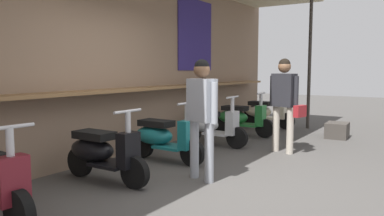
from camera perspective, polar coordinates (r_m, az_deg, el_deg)
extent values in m
plane|color=#474442|center=(4.99, 0.89, -11.12)|extent=(35.38, 35.38, 0.00)
cube|color=#7F6651|center=(6.10, -15.55, 7.57)|extent=(12.64, 0.25, 3.32)
cube|color=brown|center=(5.88, -13.44, 2.47)|extent=(11.37, 0.36, 0.05)
cube|color=navy|center=(8.26, 0.53, 10.95)|extent=(1.30, 0.02, 1.51)
cylinder|color=#332D28|center=(9.72, 17.36, 6.50)|extent=(0.08, 0.08, 3.22)
cube|color=maroon|center=(3.79, -25.60, -9.83)|extent=(0.29, 0.18, 0.44)
cylinder|color=#B7B7BC|center=(3.76, -25.68, -7.92)|extent=(0.07, 0.07, 0.70)
cylinder|color=#B7B7BC|center=(3.69, -25.92, -2.63)|extent=(0.46, 0.07, 0.04)
cylinder|color=black|center=(3.78, -24.68, -14.10)|extent=(0.13, 0.41, 0.40)
ellipsoid|color=black|center=(5.19, -14.87, -6.08)|extent=(0.38, 0.70, 0.30)
cube|color=black|center=(5.12, -14.56, -3.97)|extent=(0.30, 0.55, 0.10)
cube|color=black|center=(4.98, -12.11, -8.31)|extent=(0.38, 0.50, 0.04)
cube|color=black|center=(4.72, -9.60, -6.29)|extent=(0.28, 0.16, 0.44)
cylinder|color=#B7B7BC|center=(4.70, -9.62, -4.74)|extent=(0.07, 0.07, 0.70)
cylinder|color=#B7B7BC|center=(4.65, -9.70, -0.49)|extent=(0.46, 0.04, 0.04)
cylinder|color=black|center=(4.72, -8.64, -9.65)|extent=(0.10, 0.40, 0.40)
cylinder|color=black|center=(5.42, -16.60, -7.79)|extent=(0.10, 0.40, 0.40)
ellipsoid|color=#197075|center=(6.13, -5.77, -4.11)|extent=(0.39, 0.71, 0.30)
cube|color=black|center=(6.06, -5.43, -2.30)|extent=(0.31, 0.56, 0.10)
cube|color=#197075|center=(5.94, -3.15, -5.88)|extent=(0.39, 0.51, 0.04)
cube|color=#197075|center=(5.72, -0.77, -4.08)|extent=(0.28, 0.17, 0.44)
cylinder|color=#B7B7BC|center=(5.70, -0.77, -2.79)|extent=(0.07, 0.07, 0.70)
cylinder|color=#B7B7BC|center=(5.66, -0.78, 0.71)|extent=(0.46, 0.05, 0.04)
cylinder|color=black|center=(5.72, 0.06, -6.84)|extent=(0.11, 0.40, 0.40)
cylinder|color=black|center=(6.32, -7.50, -5.66)|extent=(0.11, 0.40, 0.40)
ellipsoid|color=#B2B5BA|center=(7.32, 1.50, -2.45)|extent=(0.40, 0.71, 0.30)
cube|color=black|center=(7.27, 1.85, -0.92)|extent=(0.31, 0.56, 0.10)
cube|color=#B2B5BA|center=(7.18, 3.92, -3.85)|extent=(0.39, 0.51, 0.04)
cube|color=#B2B5BA|center=(7.01, 6.11, -2.28)|extent=(0.28, 0.17, 0.44)
cylinder|color=#B7B7BC|center=(6.99, 6.12, -1.22)|extent=(0.07, 0.07, 0.70)
cylinder|color=#B7B7BC|center=(6.96, 6.15, 1.64)|extent=(0.46, 0.05, 0.04)
cylinder|color=black|center=(7.01, 6.82, -4.52)|extent=(0.11, 0.40, 0.40)
cylinder|color=black|center=(7.48, -0.16, -3.83)|extent=(0.11, 0.40, 0.40)
ellipsoid|color=#237533|center=(8.46, 6.19, -1.36)|extent=(0.41, 0.72, 0.30)
cube|color=black|center=(8.42, 6.52, -0.03)|extent=(0.33, 0.56, 0.10)
cube|color=#237533|center=(8.35, 8.38, -2.53)|extent=(0.40, 0.52, 0.04)
cube|color=#237533|center=(8.21, 10.34, -1.15)|extent=(0.29, 0.17, 0.44)
cylinder|color=#B7B7BC|center=(8.20, 10.36, -0.25)|extent=(0.07, 0.07, 0.70)
cylinder|color=#B7B7BC|center=(8.17, 10.40, 2.20)|extent=(0.46, 0.06, 0.04)
cylinder|color=black|center=(8.22, 10.96, -3.06)|extent=(0.12, 0.40, 0.40)
cylinder|color=black|center=(8.59, 4.65, -2.58)|extent=(0.12, 0.40, 0.40)
ellipsoid|color=beige|center=(9.74, 9.97, -0.47)|extent=(0.40, 0.71, 0.30)
cube|color=black|center=(9.70, 10.26, 0.69)|extent=(0.31, 0.56, 0.10)
cube|color=beige|center=(9.62, 11.85, -1.48)|extent=(0.39, 0.51, 0.04)
cube|color=beige|center=(9.48, 13.55, -0.29)|extent=(0.28, 0.17, 0.44)
cylinder|color=#B7B7BC|center=(9.47, 13.57, 0.49)|extent=(0.07, 0.07, 0.70)
cylinder|color=#B7B7BC|center=(9.45, 13.62, 2.61)|extent=(0.46, 0.05, 0.04)
cylinder|color=black|center=(9.48, 14.08, -1.95)|extent=(0.11, 0.40, 0.40)
cylinder|color=black|center=(9.87, 8.63, -1.53)|extent=(0.11, 0.40, 0.40)
cylinder|color=#ADA393|center=(6.90, 12.60, -3.05)|extent=(0.12, 0.12, 0.81)
cylinder|color=#ADA393|center=(6.72, 14.61, -3.34)|extent=(0.12, 0.12, 0.81)
cube|color=#232328|center=(6.74, 13.73, 2.64)|extent=(0.29, 0.44, 0.57)
sphere|color=brown|center=(6.73, 13.82, 6.11)|extent=(0.22, 0.22, 0.22)
sphere|color=black|center=(6.73, 13.83, 6.44)|extent=(0.20, 0.20, 0.20)
cylinder|color=#232328|center=(6.88, 12.04, 2.54)|extent=(0.08, 0.08, 0.54)
cylinder|color=#232328|center=(6.61, 15.48, 2.33)|extent=(0.08, 0.08, 0.54)
cube|color=maroon|center=(6.61, 16.01, -0.47)|extent=(0.28, 0.16, 0.20)
cylinder|color=#999EA8|center=(4.88, 2.61, -6.76)|extent=(0.12, 0.12, 0.78)
cylinder|color=#999EA8|center=(5.10, 0.37, -6.21)|extent=(0.12, 0.12, 0.78)
cube|color=#999EA8|center=(4.89, 1.49, 1.19)|extent=(0.30, 0.43, 0.55)
sphere|color=brown|center=(4.87, 1.50, 5.81)|extent=(0.21, 0.21, 0.21)
sphere|color=black|center=(4.87, 1.50, 6.25)|extent=(0.20, 0.20, 0.20)
cylinder|color=#999EA8|center=(4.72, 3.41, 0.73)|extent=(0.08, 0.08, 0.52)
cylinder|color=#999EA8|center=(5.07, -0.30, 1.09)|extent=(0.08, 0.08, 0.52)
cube|color=#3D3833|center=(8.63, 21.10, -3.16)|extent=(0.57, 0.47, 0.33)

